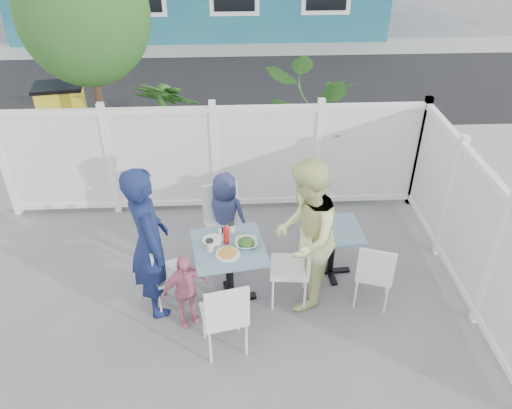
{
  "coord_description": "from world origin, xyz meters",
  "views": [
    {
      "loc": [
        0.37,
        -3.8,
        4.14
      ],
      "look_at": [
        0.6,
        0.84,
        1.07
      ],
      "focal_mm": 35.0,
      "sensor_mm": 36.0,
      "label": 1
    }
  ],
  "objects_px": {
    "spare_table": "(333,239)",
    "boy": "(225,215)",
    "utility_cabinet": "(66,126)",
    "toddler": "(185,290)",
    "chair_back": "(223,217)",
    "chair_near": "(225,313)",
    "main_table": "(229,259)",
    "chair_right": "(297,261)",
    "man": "(149,243)",
    "chair_left": "(161,269)",
    "woman": "(305,237)"
  },
  "relations": [
    {
      "from": "spare_table",
      "to": "boy",
      "type": "relative_size",
      "value": 0.58
    },
    {
      "from": "utility_cabinet",
      "to": "toddler",
      "type": "relative_size",
      "value": 1.44
    },
    {
      "from": "chair_back",
      "to": "chair_near",
      "type": "relative_size",
      "value": 1.05
    },
    {
      "from": "main_table",
      "to": "chair_right",
      "type": "height_order",
      "value": "chair_right"
    },
    {
      "from": "chair_right",
      "to": "man",
      "type": "xyz_separation_m",
      "value": [
        -1.59,
        -0.02,
        0.33
      ]
    },
    {
      "from": "main_table",
      "to": "chair_right",
      "type": "bearing_deg",
      "value": -0.21
    },
    {
      "from": "toddler",
      "to": "boy",
      "type": "bearing_deg",
      "value": 42.87
    },
    {
      "from": "man",
      "to": "toddler",
      "type": "xyz_separation_m",
      "value": [
        0.36,
        -0.27,
        -0.45
      ]
    },
    {
      "from": "main_table",
      "to": "chair_back",
      "type": "bearing_deg",
      "value": 94.59
    },
    {
      "from": "utility_cabinet",
      "to": "chair_back",
      "type": "height_order",
      "value": "utility_cabinet"
    },
    {
      "from": "toddler",
      "to": "main_table",
      "type": "bearing_deg",
      "value": 3.88
    },
    {
      "from": "chair_left",
      "to": "woman",
      "type": "bearing_deg",
      "value": 70.53
    },
    {
      "from": "utility_cabinet",
      "to": "chair_right",
      "type": "height_order",
      "value": "utility_cabinet"
    },
    {
      "from": "chair_right",
      "to": "man",
      "type": "distance_m",
      "value": 1.63
    },
    {
      "from": "chair_left",
      "to": "boy",
      "type": "bearing_deg",
      "value": 122.31
    },
    {
      "from": "chair_left",
      "to": "woman",
      "type": "height_order",
      "value": "woman"
    },
    {
      "from": "utility_cabinet",
      "to": "boy",
      "type": "distance_m",
      "value": 3.75
    },
    {
      "from": "woman",
      "to": "boy",
      "type": "height_order",
      "value": "woman"
    },
    {
      "from": "utility_cabinet",
      "to": "spare_table",
      "type": "bearing_deg",
      "value": -47.19
    },
    {
      "from": "main_table",
      "to": "spare_table",
      "type": "relative_size",
      "value": 1.29
    },
    {
      "from": "boy",
      "to": "toddler",
      "type": "height_order",
      "value": "boy"
    },
    {
      "from": "chair_right",
      "to": "chair_back",
      "type": "distance_m",
      "value": 1.2
    },
    {
      "from": "chair_near",
      "to": "main_table",
      "type": "bearing_deg",
      "value": 73.91
    },
    {
      "from": "chair_left",
      "to": "chair_near",
      "type": "height_order",
      "value": "chair_near"
    },
    {
      "from": "chair_right",
      "to": "toddler",
      "type": "height_order",
      "value": "chair_right"
    },
    {
      "from": "chair_right",
      "to": "boy",
      "type": "bearing_deg",
      "value": 47.26
    },
    {
      "from": "toddler",
      "to": "chair_left",
      "type": "bearing_deg",
      "value": 107.51
    },
    {
      "from": "chair_back",
      "to": "toddler",
      "type": "bearing_deg",
      "value": 56.38
    },
    {
      "from": "utility_cabinet",
      "to": "chair_near",
      "type": "relative_size",
      "value": 1.37
    },
    {
      "from": "woman",
      "to": "boy",
      "type": "relative_size",
      "value": 1.54
    },
    {
      "from": "main_table",
      "to": "woman",
      "type": "bearing_deg",
      "value": 0.22
    },
    {
      "from": "toddler",
      "to": "woman",
      "type": "bearing_deg",
      "value": -14.52
    },
    {
      "from": "chair_near",
      "to": "spare_table",
      "type": "bearing_deg",
      "value": 29.7
    },
    {
      "from": "main_table",
      "to": "man",
      "type": "xyz_separation_m",
      "value": [
        -0.84,
        -0.02,
        0.27
      ]
    },
    {
      "from": "spare_table",
      "to": "toddler",
      "type": "height_order",
      "value": "toddler"
    },
    {
      "from": "spare_table",
      "to": "chair_right",
      "type": "xyz_separation_m",
      "value": [
        -0.48,
        -0.44,
        0.05
      ]
    },
    {
      "from": "chair_right",
      "to": "woman",
      "type": "xyz_separation_m",
      "value": [
        0.06,
        0.01,
        0.33
      ]
    },
    {
      "from": "chair_right",
      "to": "man",
      "type": "bearing_deg",
      "value": 96.5
    },
    {
      "from": "chair_right",
      "to": "man",
      "type": "height_order",
      "value": "man"
    },
    {
      "from": "chair_back",
      "to": "man",
      "type": "relative_size",
      "value": 0.56
    },
    {
      "from": "chair_right",
      "to": "boy",
      "type": "height_order",
      "value": "boy"
    },
    {
      "from": "spare_table",
      "to": "chair_near",
      "type": "height_order",
      "value": "chair_near"
    },
    {
      "from": "spare_table",
      "to": "man",
      "type": "relative_size",
      "value": 0.38
    },
    {
      "from": "chair_left",
      "to": "chair_near",
      "type": "bearing_deg",
      "value": 24.19
    },
    {
      "from": "main_table",
      "to": "chair_near",
      "type": "distance_m",
      "value": 0.75
    },
    {
      "from": "man",
      "to": "chair_right",
      "type": "bearing_deg",
      "value": -108.42
    },
    {
      "from": "chair_left",
      "to": "chair_near",
      "type": "distance_m",
      "value": 1.02
    },
    {
      "from": "toddler",
      "to": "chair_back",
      "type": "bearing_deg",
      "value": 43.53
    },
    {
      "from": "boy",
      "to": "woman",
      "type": "bearing_deg",
      "value": 157.44
    },
    {
      "from": "main_table",
      "to": "chair_near",
      "type": "height_order",
      "value": "chair_near"
    }
  ]
}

